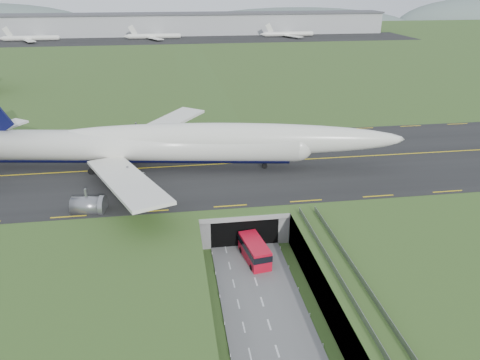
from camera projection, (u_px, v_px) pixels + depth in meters
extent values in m
plane|color=#3E5522|center=(253.00, 272.00, 75.62)|extent=(900.00, 900.00, 0.00)
cube|color=gray|center=(253.00, 256.00, 74.44)|extent=(800.00, 800.00, 6.00)
cube|color=slate|center=(261.00, 300.00, 68.76)|extent=(12.00, 75.00, 0.20)
cube|color=black|center=(227.00, 164.00, 103.21)|extent=(800.00, 44.00, 0.18)
cube|color=gray|center=(236.00, 192.00, 90.72)|extent=(16.00, 22.00, 1.00)
cube|color=gray|center=(200.00, 206.00, 90.75)|extent=(2.00, 22.00, 6.00)
cube|color=gray|center=(271.00, 202.00, 92.67)|extent=(2.00, 22.00, 6.00)
cube|color=black|center=(240.00, 218.00, 87.36)|extent=(12.00, 12.00, 5.00)
cube|color=#A8A8A3|center=(245.00, 218.00, 80.64)|extent=(17.00, 0.50, 0.80)
cube|color=#A8A8A3|center=(366.00, 310.00, 58.03)|extent=(3.00, 53.00, 0.50)
cube|color=gray|center=(356.00, 306.00, 57.54)|extent=(0.06, 53.00, 1.00)
cube|color=gray|center=(377.00, 304.00, 57.92)|extent=(0.06, 53.00, 1.00)
cylinder|color=#A8A8A3|center=(356.00, 316.00, 61.48)|extent=(0.90, 0.90, 5.60)
cylinder|color=#A8A8A3|center=(327.00, 265.00, 72.39)|extent=(0.90, 0.90, 5.60)
cylinder|color=white|center=(134.00, 145.00, 98.82)|extent=(69.49, 17.39, 6.53)
sphere|color=white|center=(298.00, 146.00, 98.54)|extent=(7.32, 7.32, 6.39)
ellipsoid|color=white|center=(222.00, 139.00, 98.09)|extent=(76.50, 18.00, 6.85)
ellipsoid|color=black|center=(293.00, 142.00, 98.22)|extent=(4.96, 3.54, 2.28)
cylinder|color=#080A32|center=(135.00, 157.00, 99.83)|extent=(65.47, 13.10, 2.74)
cube|color=white|center=(157.00, 128.00, 114.20)|extent=(24.80, 28.22, 2.74)
cube|color=white|center=(1.00, 128.00, 105.51)|extent=(10.43, 11.72, 1.05)
cube|color=white|center=(126.00, 180.00, 84.21)|extent=(17.58, 31.09, 2.74)
cylinder|color=slate|center=(148.00, 149.00, 109.37)|extent=(5.77, 4.16, 3.36)
cylinder|color=slate|center=(137.00, 135.00, 119.24)|extent=(5.77, 4.16, 3.36)
cylinder|color=slate|center=(129.00, 182.00, 91.56)|extent=(5.77, 4.16, 3.36)
cylinder|color=slate|center=(88.00, 206.00, 81.76)|extent=(5.77, 4.16, 3.36)
cylinder|color=black|center=(265.00, 166.00, 100.38)|extent=(1.19, 0.68, 1.12)
cube|color=black|center=(115.00, 165.00, 100.59)|extent=(7.17, 8.01, 1.43)
cube|color=red|center=(255.00, 251.00, 78.01)|extent=(4.38, 8.75, 3.35)
cube|color=black|center=(255.00, 247.00, 77.75)|extent=(4.46, 8.87, 1.12)
cube|color=black|center=(254.00, 258.00, 78.56)|extent=(4.07, 8.16, 0.56)
cylinder|color=black|center=(252.00, 268.00, 75.66)|extent=(0.54, 1.05, 1.00)
cylinder|color=black|center=(241.00, 250.00, 80.55)|extent=(0.54, 1.05, 1.00)
cylinder|color=black|center=(268.00, 265.00, 76.46)|extent=(0.54, 1.05, 1.00)
cylinder|color=black|center=(257.00, 247.00, 81.35)|extent=(0.54, 1.05, 1.00)
cube|color=#B2B2B2|center=(182.00, 24.00, 342.97)|extent=(300.00, 22.00, 15.00)
cube|color=#4C4C51|center=(181.00, 14.00, 340.02)|extent=(302.00, 24.00, 1.20)
cube|color=black|center=(184.00, 39.00, 318.60)|extent=(320.00, 50.00, 0.08)
cylinder|color=white|center=(31.00, 38.00, 308.59)|extent=(34.00, 3.20, 3.20)
cylinder|color=white|center=(154.00, 36.00, 319.58)|extent=(34.00, 3.20, 3.20)
cylinder|color=white|center=(288.00, 34.00, 332.52)|extent=(34.00, 3.20, 3.20)
ellipsoid|color=slate|center=(295.00, 30.00, 484.45)|extent=(260.00, 91.00, 44.00)
ellipsoid|color=slate|center=(472.00, 27.00, 511.84)|extent=(180.00, 63.00, 60.00)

